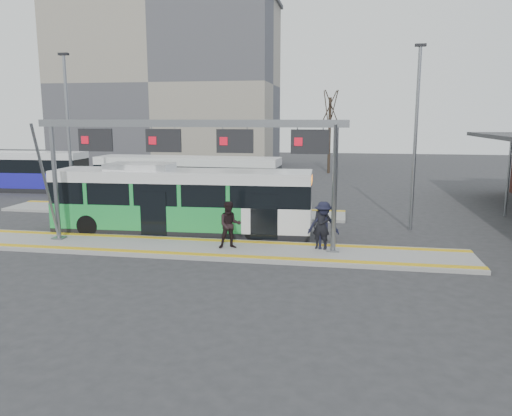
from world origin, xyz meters
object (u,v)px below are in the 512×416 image
(hero_bus, at_px, (182,202))
(passenger_a, at_px, (321,225))
(passenger_c, at_px, (323,225))
(gantry, at_px, (190,146))
(passenger_b, at_px, (230,225))

(hero_bus, relative_size, passenger_a, 6.26)
(passenger_c, bearing_deg, gantry, 177.27)
(gantry, relative_size, passenger_a, 6.69)
(hero_bus, bearing_deg, passenger_b, -46.06)
(gantry, distance_m, passenger_a, 6.24)
(gantry, bearing_deg, passenger_c, 3.19)
(passenger_c, bearing_deg, hero_bus, 155.14)
(hero_bus, height_order, passenger_c, hero_bus)
(passenger_b, bearing_deg, passenger_c, -10.63)
(hero_bus, xyz_separation_m, passenger_a, (6.66, -2.31, -0.40))
(passenger_c, bearing_deg, passenger_a, 170.50)
(passenger_c, bearing_deg, passenger_b, -177.86)
(passenger_b, bearing_deg, gantry, 153.46)
(passenger_a, bearing_deg, hero_bus, 172.14)
(hero_bus, bearing_deg, passenger_a, -21.41)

